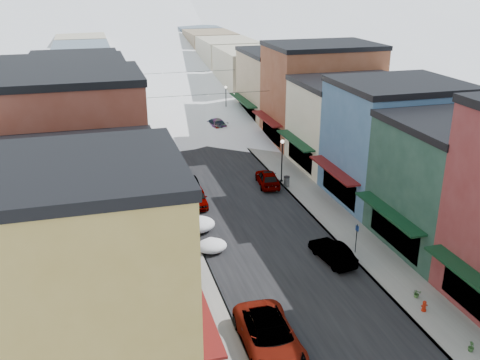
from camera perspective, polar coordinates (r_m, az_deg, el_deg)
road at (r=80.98m, az=-7.11°, el=7.56°), size 10.00×160.00×0.01m
sidewalk_left at (r=80.29m, az=-11.80°, el=7.21°), size 3.20×160.00×0.15m
sidewalk_right at (r=82.17m, az=-2.52°, el=7.95°), size 3.20×160.00×0.15m
curb_left at (r=80.40m, az=-10.69°, el=7.31°), size 0.10×160.00×0.15m
curb_right at (r=81.84m, az=-3.59°, el=7.88°), size 0.10×160.00×0.15m
bldg_l_yellow at (r=25.54m, az=-17.29°, el=-10.60°), size 11.30×8.70×11.50m
bldg_l_cream at (r=33.53m, az=-16.98°, el=-4.59°), size 11.30×8.20×9.50m
bldg_l_brick_near at (r=40.46m, az=-17.88°, el=2.04°), size 12.30×8.20×12.50m
bldg_l_grayblue at (r=49.06m, az=-16.89°, el=3.28°), size 11.30×9.20×9.00m
bldg_l_brick_far at (r=57.53m, az=-17.98°, el=6.76°), size 13.30×9.20×11.00m
bldg_l_tan at (r=67.36m, az=-16.91°, el=8.42°), size 11.30×11.20×10.00m
bldg_r_green at (r=41.31m, az=22.44°, el=-0.39°), size 11.30×9.20×9.50m
bldg_r_blue at (r=48.09m, az=16.13°, el=3.95°), size 11.30×9.20×10.50m
bldg_r_cream at (r=56.03m, az=11.77°, el=5.92°), size 12.30×9.20×9.00m
bldg_r_brick_far at (r=63.83m, az=8.59°, el=9.12°), size 13.30×9.20×11.50m
bldg_r_tan at (r=72.73m, az=4.60°, el=9.94°), size 11.30×11.20×9.50m
distant_blocks at (r=102.65m, az=-9.29°, el=12.58°), size 34.00×55.00×8.00m
overhead_cables at (r=67.62m, az=-5.65°, el=10.31°), size 16.40×15.04×0.04m
car_white_suv at (r=29.49m, az=3.18°, el=-16.36°), size 3.00×6.21×1.71m
car_silver_sedan at (r=46.47m, az=-4.66°, el=-1.83°), size 1.96×4.27×1.42m
car_dark_hatch at (r=48.43m, az=-5.45°, el=-0.81°), size 1.82×4.72×1.53m
car_silver_wagon at (r=62.25m, az=-8.32°, el=4.11°), size 2.24×5.50×1.59m
car_green_sedan at (r=38.08m, az=9.82°, el=-7.57°), size 2.02×4.38×1.39m
car_gray_suv at (r=50.56m, az=2.96°, el=0.22°), size 2.32×4.65×1.52m
car_black_sedan at (r=69.46m, az=-2.62°, el=6.03°), size 2.56×5.09×1.42m
car_lane_silver at (r=81.98m, az=-8.49°, el=8.26°), size 2.34×5.07×1.68m
car_lane_white at (r=82.18m, az=-6.85°, el=8.37°), size 3.09×6.16×1.67m
fire_hydrant at (r=34.17m, az=19.05°, el=-12.61°), size 0.40×0.30×0.69m
parking_sign at (r=38.89m, az=12.32°, el=-5.87°), size 0.10×0.30×2.22m
trash_can at (r=50.14m, az=4.99°, el=-0.15°), size 0.58×0.58×0.99m
streetlamp_near at (r=50.66m, az=4.51°, el=2.63°), size 0.34×0.34×4.15m
streetlamp_far at (r=74.04m, az=-1.51°, el=8.77°), size 0.37×0.37×4.42m
planter_near at (r=35.32m, az=18.35°, el=-11.42°), size 0.58×0.54×0.53m
planter_far at (r=31.91m, az=23.44°, el=-16.00°), size 0.43×0.43×0.56m
snow_pile_near at (r=38.96m, az=-3.03°, el=-6.98°), size 2.18×2.54×0.92m
snow_pile_mid at (r=41.96m, az=-4.50°, el=-4.72°), size 2.63×2.82×1.11m
snow_pile_far at (r=62.32m, az=-8.42°, el=3.85°), size 2.53×2.76×1.07m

